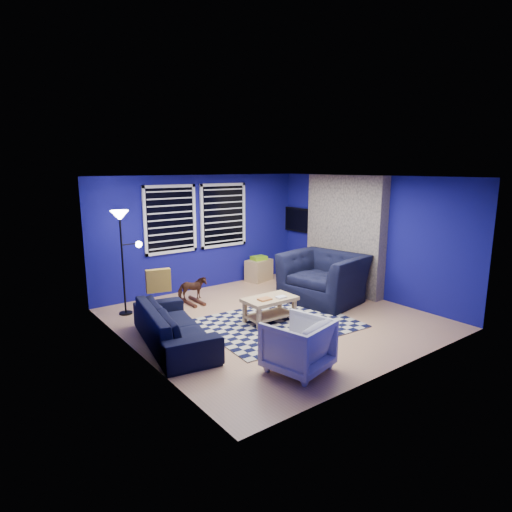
% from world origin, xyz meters
% --- Properties ---
extents(floor, '(5.00, 5.00, 0.00)m').
position_xyz_m(floor, '(0.00, 0.00, 0.00)').
color(floor, tan).
rests_on(floor, ground).
extents(ceiling, '(5.00, 5.00, 0.00)m').
position_xyz_m(ceiling, '(0.00, 0.00, 2.50)').
color(ceiling, white).
rests_on(ceiling, wall_back).
extents(wall_back, '(5.00, 0.00, 5.00)m').
position_xyz_m(wall_back, '(0.00, 2.50, 1.25)').
color(wall_back, navy).
rests_on(wall_back, floor).
extents(wall_left, '(0.00, 5.00, 5.00)m').
position_xyz_m(wall_left, '(-2.50, 0.00, 1.25)').
color(wall_left, navy).
rests_on(wall_left, floor).
extents(wall_right, '(0.00, 5.00, 5.00)m').
position_xyz_m(wall_right, '(2.50, 0.00, 1.25)').
color(wall_right, navy).
rests_on(wall_right, floor).
extents(fireplace, '(0.65, 2.00, 2.50)m').
position_xyz_m(fireplace, '(2.36, 0.50, 1.20)').
color(fireplace, gray).
rests_on(fireplace, floor).
extents(window_left, '(1.17, 0.06, 1.42)m').
position_xyz_m(window_left, '(-0.75, 2.46, 1.60)').
color(window_left, black).
rests_on(window_left, wall_back).
extents(window_right, '(1.17, 0.06, 1.42)m').
position_xyz_m(window_right, '(0.55, 2.46, 1.60)').
color(window_right, black).
rests_on(window_right, wall_back).
extents(tv, '(0.07, 1.00, 0.58)m').
position_xyz_m(tv, '(2.45, 2.00, 1.40)').
color(tv, black).
rests_on(tv, wall_right).
extents(rug, '(2.62, 2.16, 0.02)m').
position_xyz_m(rug, '(-0.10, -0.25, 0.01)').
color(rug, black).
rests_on(rug, floor).
extents(sofa, '(2.19, 1.17, 0.61)m').
position_xyz_m(sofa, '(-1.92, 0.05, 0.30)').
color(sofa, black).
rests_on(sofa, floor).
extents(armchair_big, '(1.71, 1.56, 0.97)m').
position_xyz_m(armchair_big, '(1.45, 0.20, 0.48)').
color(armchair_big, black).
rests_on(armchair_big, floor).
extents(armchair_bent, '(0.92, 0.94, 0.71)m').
position_xyz_m(armchair_bent, '(-1.00, -1.73, 0.36)').
color(armchair_bent, gray).
rests_on(armchair_bent, floor).
extents(rocking_horse, '(0.41, 0.61, 0.47)m').
position_xyz_m(rocking_horse, '(-0.73, 1.65, 0.30)').
color(rocking_horse, '#412914').
rests_on(rocking_horse, floor).
extents(coffee_table, '(0.93, 0.55, 0.46)m').
position_xyz_m(coffee_table, '(-0.15, -0.08, 0.32)').
color(coffee_table, tan).
rests_on(coffee_table, rug).
extents(cabinet, '(0.68, 0.54, 0.59)m').
position_xyz_m(cabinet, '(1.39, 2.25, 0.26)').
color(cabinet, tan).
rests_on(cabinet, floor).
extents(floor_lamp, '(0.52, 0.32, 1.91)m').
position_xyz_m(floor_lamp, '(-2.00, 1.84, 1.57)').
color(floor_lamp, black).
rests_on(floor_lamp, floor).
extents(throw_pillow, '(0.42, 0.21, 0.39)m').
position_xyz_m(throw_pillow, '(-1.77, 0.88, 0.80)').
color(throw_pillow, gold).
rests_on(throw_pillow, sofa).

